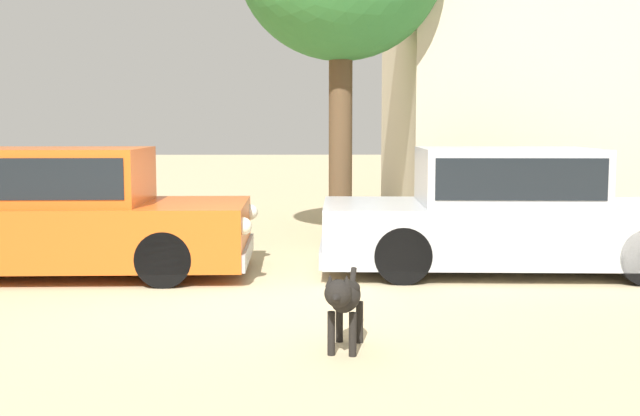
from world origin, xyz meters
TOP-DOWN VIEW (x-y plane):
  - ground_plane at (0.00, 0.00)m, footprint 80.00×80.00m
  - parked_sedan_nearest at (-2.23, 1.24)m, footprint 4.44×1.85m
  - parked_sedan_second at (3.09, 1.35)m, footprint 4.71×2.01m
  - stray_dog_spotted at (0.94, -2.03)m, footprint 0.35×0.98m

SIDE VIEW (x-z plane):
  - ground_plane at x=0.00m, z-range 0.00..0.00m
  - stray_dog_spotted at x=0.94m, z-range 0.10..0.77m
  - parked_sedan_second at x=3.09m, z-range -0.01..1.49m
  - parked_sedan_nearest at x=-2.23m, z-range -0.01..1.49m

